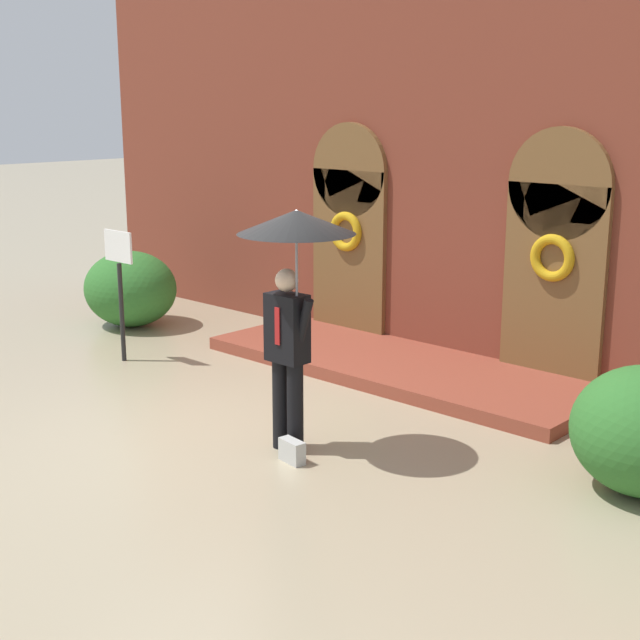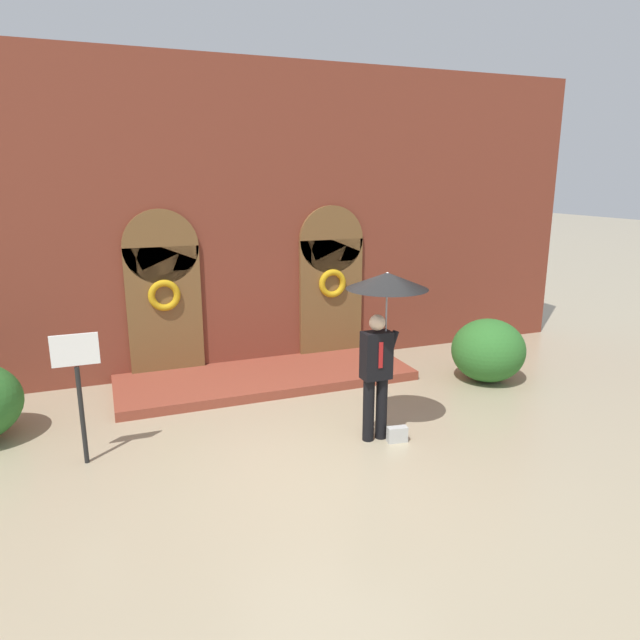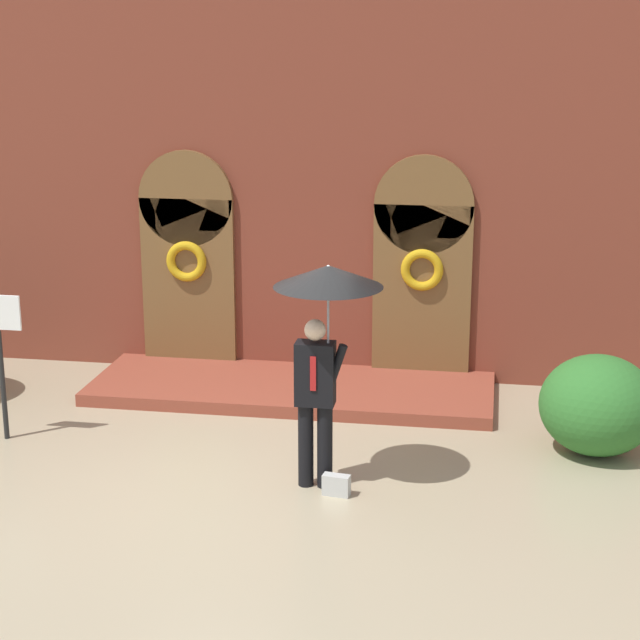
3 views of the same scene
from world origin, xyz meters
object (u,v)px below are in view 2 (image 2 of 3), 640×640
at_px(handbag, 397,434).
at_px(shrub_right, 488,350).
at_px(person_with_umbrella, 384,306).
at_px(sign_post, 78,377).

relative_size(handbag, shrub_right, 0.21).
relative_size(person_with_umbrella, handbag, 8.44).
xyz_separation_m(person_with_umbrella, handbag, (0.15, -0.20, -1.80)).
distance_m(person_with_umbrella, handbag, 1.82).
relative_size(sign_post, shrub_right, 1.32).
bearing_deg(shrub_right, person_with_umbrella, -153.72).
xyz_separation_m(sign_post, shrub_right, (6.72, 0.69, -0.60)).
height_order(sign_post, shrub_right, sign_post).
distance_m(person_with_umbrella, sign_post, 4.01).
relative_size(handbag, sign_post, 0.16).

